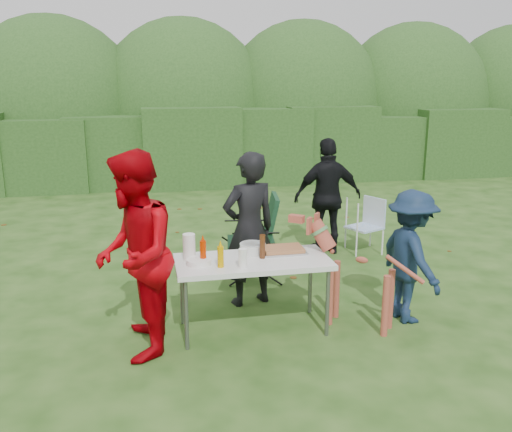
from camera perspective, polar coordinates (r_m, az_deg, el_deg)
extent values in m
plane|color=#1E4211|center=(5.48, 0.89, -12.22)|extent=(80.00, 80.00, 0.00)
cube|color=#23471C|center=(12.94, -6.90, 7.04)|extent=(22.00, 1.40, 1.70)
ellipsoid|color=#3D6628|center=(14.46, -7.55, 10.76)|extent=(20.00, 2.60, 3.20)
cube|color=silver|center=(5.29, -0.34, -4.84)|extent=(1.50, 0.70, 0.05)
cylinder|color=slate|center=(5.08, -7.35, -10.27)|extent=(0.04, 0.04, 0.69)
cylinder|color=slate|center=(5.34, 7.54, -9.04)|extent=(0.04, 0.04, 0.69)
cylinder|color=slate|center=(5.60, -7.82, -7.93)|extent=(0.04, 0.04, 0.69)
cylinder|color=slate|center=(5.83, 5.73, -6.93)|extent=(0.04, 0.04, 0.69)
imported|color=black|center=(5.89, -0.72, -1.42)|extent=(0.71, 0.56, 1.71)
imported|color=#A80008|center=(4.90, -12.70, -4.09)|extent=(0.75, 0.94, 1.86)
imported|color=black|center=(7.72, 7.57, 2.03)|extent=(0.97, 0.41, 1.66)
imported|color=#13243E|center=(5.74, 15.95, -4.13)|extent=(0.61, 0.94, 1.38)
cube|color=#B7B7BA|center=(5.49, 2.84, -3.74)|extent=(0.45, 0.30, 0.02)
cube|color=#A5693E|center=(5.48, 2.85, -3.46)|extent=(0.40, 0.26, 0.04)
cylinder|color=#C89500|center=(5.05, -3.75, -4.31)|extent=(0.06, 0.06, 0.20)
cylinder|color=#B52700|center=(5.17, -5.59, -3.79)|extent=(0.06, 0.06, 0.22)
cylinder|color=#47230F|center=(5.28, 0.67, -3.22)|extent=(0.06, 0.06, 0.24)
cylinder|color=white|center=(5.26, -7.05, -3.27)|extent=(0.12, 0.12, 0.26)
cylinder|color=white|center=(5.03, -1.40, -4.47)|extent=(0.08, 0.08, 0.18)
cylinder|color=silver|center=(5.46, -0.35, -3.41)|extent=(0.26, 0.26, 0.10)
cylinder|color=white|center=(5.17, -6.04, -4.81)|extent=(0.24, 0.24, 0.05)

